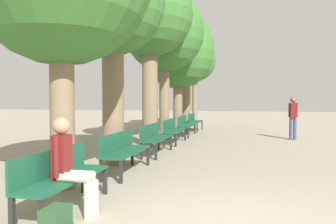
# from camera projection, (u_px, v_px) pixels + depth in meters

# --- Properties ---
(bench_row_0) EXTENTS (0.49, 1.83, 0.86)m
(bench_row_0) POSITION_uv_depth(u_px,v_px,m) (61.00, 174.00, 4.66)
(bench_row_0) COLOR #195138
(bench_row_0) RESTS_ON ground_plane
(bench_row_1) EXTENTS (0.49, 1.83, 0.86)m
(bench_row_1) POSITION_uv_depth(u_px,v_px,m) (123.00, 149.00, 7.03)
(bench_row_1) COLOR #195138
(bench_row_1) RESTS_ON ground_plane
(bench_row_2) EXTENTS (0.49, 1.83, 0.86)m
(bench_row_2) POSITION_uv_depth(u_px,v_px,m) (154.00, 136.00, 9.40)
(bench_row_2) COLOR #195138
(bench_row_2) RESTS_ON ground_plane
(bench_row_3) EXTENTS (0.49, 1.83, 0.86)m
(bench_row_3) POSITION_uv_depth(u_px,v_px,m) (173.00, 129.00, 11.77)
(bench_row_3) COLOR #195138
(bench_row_3) RESTS_ON ground_plane
(bench_row_4) EXTENTS (0.49, 1.83, 0.86)m
(bench_row_4) POSITION_uv_depth(u_px,v_px,m) (185.00, 124.00, 14.15)
(bench_row_4) COLOR #195138
(bench_row_4) RESTS_ON ground_plane
(bench_row_5) EXTENTS (0.49, 1.83, 0.86)m
(bench_row_5) POSITION_uv_depth(u_px,v_px,m) (194.00, 120.00, 16.52)
(bench_row_5) COLOR #195138
(bench_row_5) RESTS_ON ground_plane
(tree_row_1) EXTENTS (2.54, 2.54, 5.19)m
(tree_row_1) POSITION_uv_depth(u_px,v_px,m) (113.00, 7.00, 7.88)
(tree_row_1) COLOR #7A664C
(tree_row_1) RESTS_ON ground_plane
(tree_row_2) EXTENTS (2.90, 2.90, 5.91)m
(tree_row_2) POSITION_uv_depth(u_px,v_px,m) (150.00, 16.00, 10.89)
(tree_row_2) COLOR #7A664C
(tree_row_2) RESTS_ON ground_plane
(tree_row_3) EXTENTS (3.13, 3.13, 5.79)m
(tree_row_3) POSITION_uv_depth(u_px,v_px,m) (164.00, 33.00, 12.82)
(tree_row_3) COLOR #7A664C
(tree_row_3) RESTS_ON ground_plane
(tree_row_4) EXTENTS (3.45, 3.45, 5.53)m
(tree_row_4) POSITION_uv_depth(u_px,v_px,m) (178.00, 53.00, 15.35)
(tree_row_4) COLOR #7A664C
(tree_row_4) RESTS_ON ground_plane
(tree_row_5) EXTENTS (2.62, 2.62, 6.13)m
(tree_row_5) POSITION_uv_depth(u_px,v_px,m) (186.00, 41.00, 17.37)
(tree_row_5) COLOR #7A664C
(tree_row_5) RESTS_ON ground_plane
(tree_row_6) EXTENTS (2.63, 2.63, 5.33)m
(tree_row_6) POSITION_uv_depth(u_px,v_px,m) (195.00, 61.00, 20.42)
(tree_row_6) COLOR #7A664C
(tree_row_6) RESTS_ON ground_plane
(person_seated) EXTENTS (0.62, 0.35, 1.34)m
(person_seated) POSITION_uv_depth(u_px,v_px,m) (70.00, 163.00, 4.45)
(person_seated) COLOR beige
(person_seated) RESTS_ON ground_plane
(pedestrian_near) EXTENTS (0.34, 0.24, 1.68)m
(pedestrian_near) POSITION_uv_depth(u_px,v_px,m) (293.00, 115.00, 12.79)
(pedestrian_near) COLOR #384260
(pedestrian_near) RESTS_ON ground_plane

